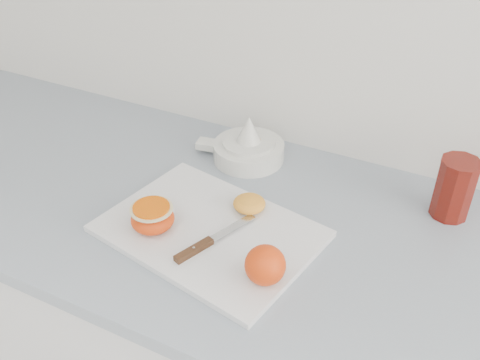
{
  "coord_description": "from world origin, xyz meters",
  "views": [
    {
      "loc": [
        0.06,
        0.98,
        1.54
      ],
      "look_at": [
        -0.31,
        1.72,
        0.96
      ],
      "focal_mm": 40.0,
      "sensor_mm": 36.0,
      "label": 1
    }
  ],
  "objects_px": {
    "half_orange": "(152,218)",
    "citrus_juicer": "(248,148)",
    "red_tumbler": "(454,190)",
    "cutting_board": "(209,231)"
  },
  "relations": [
    {
      "from": "half_orange",
      "to": "citrus_juicer",
      "type": "distance_m",
      "value": 0.31
    },
    {
      "from": "citrus_juicer",
      "to": "red_tumbler",
      "type": "bearing_deg",
      "value": -0.34
    },
    {
      "from": "cutting_board",
      "to": "half_orange",
      "type": "relative_size",
      "value": 4.76
    },
    {
      "from": "cutting_board",
      "to": "half_orange",
      "type": "xyz_separation_m",
      "value": [
        -0.09,
        -0.04,
        0.03
      ]
    },
    {
      "from": "cutting_board",
      "to": "half_orange",
      "type": "height_order",
      "value": "half_orange"
    },
    {
      "from": "half_orange",
      "to": "citrus_juicer",
      "type": "relative_size",
      "value": 0.4
    },
    {
      "from": "citrus_juicer",
      "to": "red_tumbler",
      "type": "distance_m",
      "value": 0.44
    },
    {
      "from": "half_orange",
      "to": "red_tumbler",
      "type": "relative_size",
      "value": 0.65
    },
    {
      "from": "cutting_board",
      "to": "half_orange",
      "type": "bearing_deg",
      "value": -154.25
    },
    {
      "from": "red_tumbler",
      "to": "half_orange",
      "type": "bearing_deg",
      "value": -147.38
    }
  ]
}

